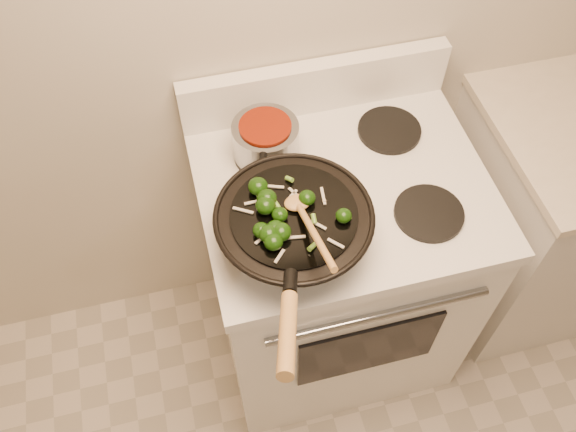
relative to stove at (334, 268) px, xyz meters
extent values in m
cube|color=white|center=(0.00, 0.00, -0.03)|extent=(0.76, 0.64, 0.88)
cube|color=white|center=(0.00, 0.00, 0.43)|extent=(0.78, 0.66, 0.04)
cube|color=white|center=(0.00, 0.30, 0.53)|extent=(0.78, 0.05, 0.16)
cylinder|color=gray|center=(0.00, -0.33, 0.31)|extent=(0.60, 0.02, 0.02)
cube|color=black|center=(0.00, -0.33, 0.08)|extent=(0.42, 0.01, 0.28)
cylinder|color=black|center=(-0.18, -0.15, 0.46)|extent=(0.18, 0.18, 0.01)
cylinder|color=black|center=(0.18, -0.15, 0.46)|extent=(0.18, 0.18, 0.01)
cylinder|color=black|center=(-0.18, 0.15, 0.46)|extent=(0.18, 0.18, 0.01)
cylinder|color=black|center=(0.18, 0.15, 0.46)|extent=(0.18, 0.18, 0.01)
cube|color=silver|center=(0.89, 0.03, -0.03)|extent=(0.78, 0.60, 0.88)
torus|color=black|center=(-0.18, -0.15, 0.57)|extent=(0.38, 0.38, 0.01)
cylinder|color=black|center=(-0.18, -0.15, 0.57)|extent=(0.30, 0.30, 0.01)
cylinder|color=black|center=(-0.24, -0.36, 0.63)|extent=(0.05, 0.07, 0.05)
cylinder|color=#B38246|center=(-0.28, -0.48, 0.67)|extent=(0.09, 0.20, 0.09)
ellipsoid|color=black|center=(-0.07, -0.20, 0.59)|extent=(0.04, 0.04, 0.03)
cylinder|color=#537E2D|center=(-0.06, -0.20, 0.58)|extent=(0.02, 0.02, 0.02)
ellipsoid|color=black|center=(-0.25, -0.20, 0.60)|extent=(0.05, 0.05, 0.04)
ellipsoid|color=black|center=(-0.22, -0.21, 0.60)|extent=(0.05, 0.05, 0.04)
ellipsoid|color=black|center=(-0.25, -0.07, 0.60)|extent=(0.05, 0.05, 0.04)
cylinder|color=#537E2D|center=(-0.23, -0.07, 0.58)|extent=(0.02, 0.02, 0.02)
ellipsoid|color=black|center=(-0.23, -0.11, 0.60)|extent=(0.05, 0.05, 0.04)
ellipsoid|color=black|center=(-0.21, -0.16, 0.59)|extent=(0.04, 0.04, 0.03)
ellipsoid|color=black|center=(-0.24, -0.13, 0.60)|extent=(0.05, 0.05, 0.04)
cylinder|color=#537E2D|center=(-0.23, -0.13, 0.58)|extent=(0.01, 0.02, 0.01)
ellipsoid|color=black|center=(-0.23, -0.19, 0.59)|extent=(0.04, 0.04, 0.04)
ellipsoid|color=black|center=(-0.27, -0.19, 0.59)|extent=(0.04, 0.04, 0.03)
ellipsoid|color=black|center=(-0.25, -0.23, 0.60)|extent=(0.04, 0.04, 0.04)
cylinder|color=#537E2D|center=(-0.23, -0.23, 0.58)|extent=(0.02, 0.02, 0.01)
ellipsoid|color=black|center=(-0.14, -0.13, 0.59)|extent=(0.04, 0.04, 0.03)
cube|color=beige|center=(-0.16, -0.10, 0.58)|extent=(0.03, 0.05, 0.00)
cube|color=beige|center=(-0.27, -0.20, 0.58)|extent=(0.04, 0.03, 0.00)
cube|color=beige|center=(-0.17, -0.10, 0.58)|extent=(0.04, 0.03, 0.00)
cube|color=beige|center=(-0.20, -0.22, 0.58)|extent=(0.05, 0.01, 0.00)
cube|color=beige|center=(-0.25, -0.09, 0.58)|extent=(0.03, 0.05, 0.00)
cube|color=beige|center=(-0.10, -0.12, 0.58)|extent=(0.01, 0.05, 0.00)
cube|color=beige|center=(-0.27, -0.10, 0.58)|extent=(0.04, 0.01, 0.00)
cube|color=beige|center=(-0.20, -0.07, 0.58)|extent=(0.04, 0.02, 0.00)
cube|color=beige|center=(-0.11, -0.26, 0.58)|extent=(0.03, 0.04, 0.00)
cube|color=beige|center=(-0.24, -0.26, 0.58)|extent=(0.03, 0.03, 0.00)
cube|color=beige|center=(-0.13, -0.20, 0.58)|extent=(0.03, 0.04, 0.00)
cube|color=beige|center=(-0.29, -0.12, 0.58)|extent=(0.05, 0.03, 0.00)
cylinder|color=#619630|center=(-0.21, -0.12, 0.59)|extent=(0.03, 0.01, 0.02)
cylinder|color=#619630|center=(-0.14, -0.18, 0.59)|extent=(0.03, 0.02, 0.02)
cylinder|color=#619630|center=(-0.17, -0.06, 0.59)|extent=(0.02, 0.02, 0.02)
cylinder|color=#619630|center=(-0.16, -0.26, 0.59)|extent=(0.03, 0.03, 0.01)
cylinder|color=#619630|center=(-0.24, -0.18, 0.59)|extent=(0.02, 0.02, 0.02)
sphere|color=beige|center=(-0.10, -0.14, 0.58)|extent=(0.01, 0.01, 0.01)
sphere|color=beige|center=(-0.26, -0.18, 0.58)|extent=(0.01, 0.01, 0.01)
sphere|color=beige|center=(-0.24, -0.08, 0.58)|extent=(0.01, 0.01, 0.01)
sphere|color=beige|center=(-0.16, -0.14, 0.58)|extent=(0.01, 0.01, 0.01)
ellipsoid|color=#B38246|center=(-0.17, -0.13, 0.59)|extent=(0.06, 0.05, 0.02)
cylinder|color=#B38246|center=(-0.16, -0.26, 0.64)|extent=(0.02, 0.25, 0.12)
cylinder|color=gray|center=(-0.18, 0.15, 0.51)|extent=(0.18, 0.18, 0.10)
cylinder|color=#691405|center=(-0.18, 0.15, 0.57)|extent=(0.14, 0.14, 0.01)
cylinder|color=black|center=(-0.22, 0.01, 0.56)|extent=(0.05, 0.11, 0.02)
camera|label=1|loc=(-0.40, -0.94, 1.73)|focal=38.00mm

